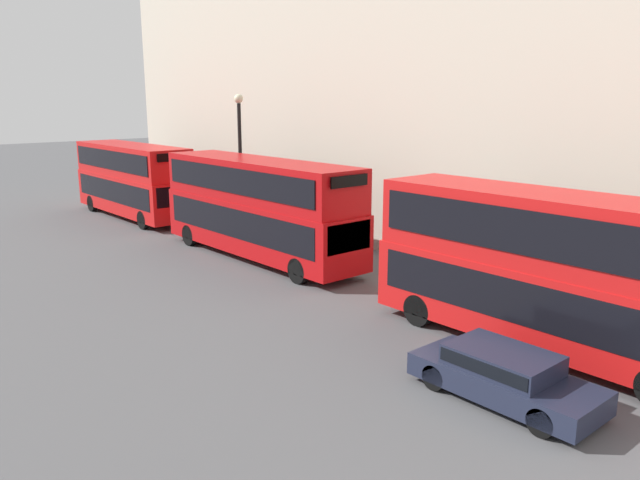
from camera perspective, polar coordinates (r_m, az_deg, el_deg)
name	(u,v)px	position (r m, az deg, el deg)	size (l,w,h in m)	color
bus_leading	(548,266)	(18.12, 20.12, -2.26)	(2.59, 10.26, 4.43)	red
bus_second_in_queue	(259,204)	(27.19, -5.64, 3.26)	(2.59, 11.46, 4.34)	#B20C0F
bus_third_in_queue	(132,178)	(38.15, -16.78, 5.49)	(2.59, 10.32, 4.25)	red
car_dark_sedan	(504,373)	(15.45, 16.45, -11.62)	(1.82, 4.42, 1.22)	#1E2338
street_lamp	(240,152)	(30.94, -7.31, 7.99)	(0.44, 0.44, 7.08)	black
pedestrian	(203,208)	(36.44, -10.63, 2.89)	(0.36, 0.36, 1.56)	brown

